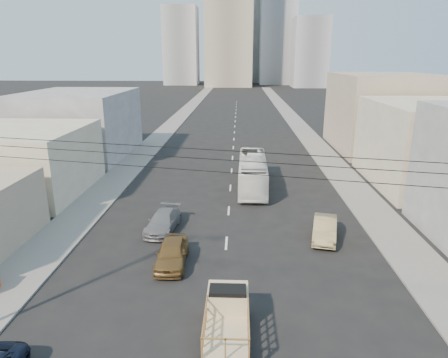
# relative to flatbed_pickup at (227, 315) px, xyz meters

# --- Properties ---
(sidewalk_left) EXTENTS (3.50, 180.00, 0.12)m
(sidewalk_left) POSITION_rel_flatbed_pickup_xyz_m (-12.09, 65.39, -1.03)
(sidewalk_left) COLOR slate
(sidewalk_left) RESTS_ON ground
(sidewalk_right) EXTENTS (3.50, 180.00, 0.12)m
(sidewalk_right) POSITION_rel_flatbed_pickup_xyz_m (11.41, 65.39, -1.03)
(sidewalk_right) COLOR slate
(sidewalk_right) RESTS_ON ground
(lane_dashes) EXTENTS (0.15, 104.00, 0.01)m
(lane_dashes) POSITION_rel_flatbed_pickup_xyz_m (-0.34, 48.39, -1.09)
(lane_dashes) COLOR silver
(lane_dashes) RESTS_ON ground
(flatbed_pickup) EXTENTS (1.95, 4.41, 1.90)m
(flatbed_pickup) POSITION_rel_flatbed_pickup_xyz_m (0.00, 0.00, 0.00)
(flatbed_pickup) COLOR #D2BA8C
(flatbed_pickup) RESTS_ON ground
(city_bus) EXTENTS (2.76, 10.97, 3.04)m
(city_bus) POSITION_rel_flatbed_pickup_xyz_m (1.78, 21.78, 0.43)
(city_bus) COLOR white
(city_bus) RESTS_ON ground
(sedan_brown) EXTENTS (1.87, 4.41, 1.49)m
(sedan_brown) POSITION_rel_flatbed_pickup_xyz_m (-3.54, 6.42, -0.35)
(sedan_brown) COLOR brown
(sedan_brown) RESTS_ON ground
(sedan_tan) EXTENTS (2.45, 4.63, 1.45)m
(sedan_tan) POSITION_rel_flatbed_pickup_xyz_m (6.43, 10.40, -0.37)
(sedan_tan) COLOR #9F8B5D
(sedan_tan) RESTS_ON ground
(sedan_grey) EXTENTS (2.34, 4.82, 1.35)m
(sedan_grey) POSITION_rel_flatbed_pickup_xyz_m (-5.00, 11.39, -0.42)
(sedan_grey) COLOR slate
(sedan_grey) RESTS_ON ground
(overhead_wires) EXTENTS (23.01, 5.02, 0.72)m
(overhead_wires) POSITION_rel_flatbed_pickup_xyz_m (-0.34, -3.11, 7.87)
(overhead_wires) COLOR black
(overhead_wires) RESTS_ON ground
(bldg_right_mid) EXTENTS (11.00, 14.00, 8.00)m
(bldg_right_mid) POSITION_rel_flatbed_pickup_xyz_m (19.16, 23.39, 2.91)
(bldg_right_mid) COLOR #B9AF95
(bldg_right_mid) RESTS_ON ground
(bldg_right_far) EXTENTS (12.00, 16.00, 10.00)m
(bldg_right_far) POSITION_rel_flatbed_pickup_xyz_m (19.66, 39.39, 3.91)
(bldg_right_far) COLOR tan
(bldg_right_far) RESTS_ON ground
(bldg_left_mid) EXTENTS (11.00, 12.00, 6.00)m
(bldg_left_mid) POSITION_rel_flatbed_pickup_xyz_m (-19.34, 19.39, 1.91)
(bldg_left_mid) COLOR #B9AF95
(bldg_left_mid) RESTS_ON ground
(bldg_left_far) EXTENTS (12.00, 16.00, 8.00)m
(bldg_left_far) POSITION_rel_flatbed_pickup_xyz_m (-19.84, 34.39, 2.91)
(bldg_left_far) COLOR gray
(bldg_left_far) RESTS_ON ground
(high_rise_tower) EXTENTS (20.00, 20.00, 60.00)m
(high_rise_tower) POSITION_rel_flatbed_pickup_xyz_m (-4.34, 165.39, 28.91)
(high_rise_tower) COLOR gray
(high_rise_tower) RESTS_ON ground
(midrise_ne) EXTENTS (16.00, 16.00, 40.00)m
(midrise_ne) POSITION_rel_flatbed_pickup_xyz_m (17.66, 180.39, 18.91)
(midrise_ne) COLOR gray
(midrise_ne) RESTS_ON ground
(midrise_nw) EXTENTS (15.00, 15.00, 34.00)m
(midrise_nw) POSITION_rel_flatbed_pickup_xyz_m (-26.34, 175.39, 15.91)
(midrise_nw) COLOR gray
(midrise_nw) RESTS_ON ground
(midrise_back) EXTENTS (18.00, 18.00, 44.00)m
(midrise_back) POSITION_rel_flatbed_pickup_xyz_m (5.66, 195.39, 20.91)
(midrise_back) COLOR gray
(midrise_back) RESTS_ON ground
(midrise_east) EXTENTS (14.00, 14.00, 28.00)m
(midrise_east) POSITION_rel_flatbed_pickup_xyz_m (29.66, 160.39, 12.91)
(midrise_east) COLOR gray
(midrise_east) RESTS_ON ground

